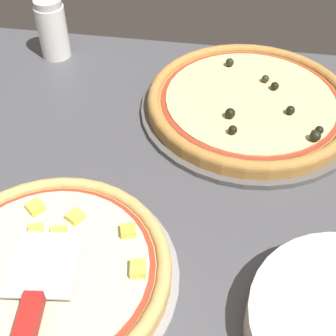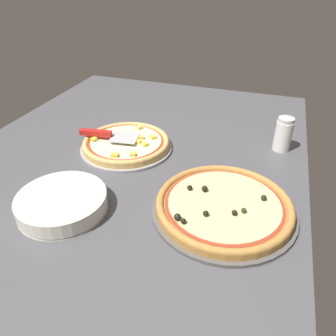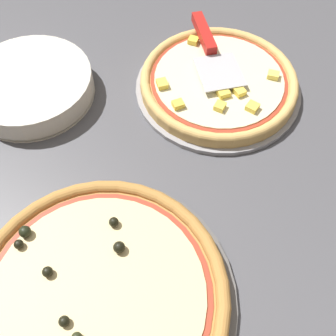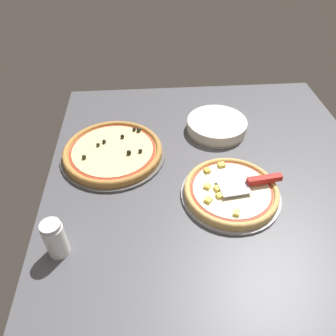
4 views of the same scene
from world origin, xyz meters
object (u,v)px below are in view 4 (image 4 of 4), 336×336
(pizza_back, at_px, (113,151))
(parmesan_shaker, at_px, (55,239))
(plate_stack, at_px, (217,125))
(serving_spatula, at_px, (256,181))
(pizza_front, at_px, (231,190))

(pizza_back, relative_size, parmesan_shaker, 3.02)
(parmesan_shaker, bearing_deg, plate_stack, -45.47)
(serving_spatula, distance_m, parmesan_shaker, 0.64)
(serving_spatula, bearing_deg, parmesan_shaker, 106.93)
(serving_spatula, bearing_deg, plate_stack, 9.62)
(pizza_front, distance_m, plate_stack, 0.37)
(pizza_front, height_order, plate_stack, plate_stack)
(pizza_front, xyz_separation_m, pizza_back, (0.23, 0.40, -0.00))
(pizza_back, bearing_deg, pizza_front, -120.46)
(serving_spatula, xyz_separation_m, plate_stack, (0.36, 0.06, -0.03))
(pizza_back, xyz_separation_m, plate_stack, (0.13, -0.42, 0.00))
(pizza_front, bearing_deg, plate_stack, -3.43)
(pizza_back, relative_size, plate_stack, 1.51)
(serving_spatula, bearing_deg, pizza_back, 64.93)
(pizza_front, xyz_separation_m, plate_stack, (0.37, -0.02, -0.00))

